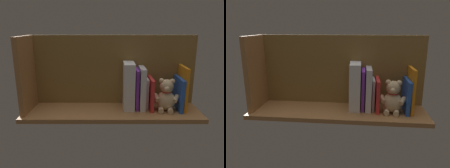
{
  "view_description": "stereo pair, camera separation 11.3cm",
  "coord_description": "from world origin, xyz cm",
  "views": [
    {
      "loc": [
        -0.13,
        109.63,
        43.89
      ],
      "look_at": [
        0.0,
        0.0,
        14.1
      ],
      "focal_mm": 35.09,
      "sensor_mm": 36.0,
      "label": 1
    },
    {
      "loc": [
        -11.46,
        109.03,
        43.89
      ],
      "look_at": [
        0.0,
        0.0,
        14.1
      ],
      "focal_mm": 35.09,
      "sensor_mm": 36.0,
      "label": 2
    }
  ],
  "objects": [
    {
      "name": "shelf_back_panel",
      "position": [
        0.0,
        -11.18,
        19.28
      ],
      "size": [
        92.35,
        1.5,
        38.57
      ],
      "primitive_type": "cube",
      "color": "olive",
      "rests_on": "ground_plane"
    },
    {
      "name": "book_4",
      "position": [
        -15.86,
        -2.99,
        11.14
      ],
      "size": [
        2.93,
        14.09,
        22.28
      ],
      "primitive_type": "cube",
      "color": "silver",
      "rests_on": "ground_plane"
    },
    {
      "name": "teddy_bear",
      "position": [
        -28.19,
        0.87,
        7.55
      ],
      "size": [
        13.7,
        12.21,
        17.16
      ],
      "rotation": [
        0.0,
        0.0,
        -0.18
      ],
      "color": "#D1B284",
      "rests_on": "ground_plane"
    },
    {
      "name": "shelf_side_divider",
      "position": [
        44.18,
        0.0,
        19.28
      ],
      "size": [
        2.4,
        20.86,
        38.57
      ],
      "primitive_type": "cube",
      "color": "#9E6B3D",
      "rests_on": "ground_plane"
    },
    {
      "name": "book_3",
      "position": [
        -18.51,
        -4.32,
        8.14
      ],
      "size": [
        1.26,
        11.43,
        16.28
      ],
      "primitive_type": "cube",
      "color": "silver",
      "rests_on": "ground_plane"
    },
    {
      "name": "book_1",
      "position": [
        -35.34,
        -1.76,
        8.51
      ],
      "size": [
        2.16,
        16.54,
        17.06
      ],
      "primitive_type": "cube",
      "rotation": [
        0.0,
        -0.03,
        0.0
      ],
      "color": "blue",
      "rests_on": "ground_plane"
    },
    {
      "name": "book_5",
      "position": [
        -13.02,
        -3.53,
        10.63
      ],
      "size": [
        1.65,
        12.99,
        21.26
      ],
      "primitive_type": "cube",
      "color": "purple",
      "rests_on": "ground_plane"
    },
    {
      "name": "ground_plane",
      "position": [
        0.0,
        0.0,
        -1.1
      ],
      "size": [
        92.35,
        26.86,
        2.2
      ],
      "primitive_type": "cube",
      "color": "#9E6B3D"
    },
    {
      "name": "dictionary_thick_white",
      "position": [
        -8.79,
        -2.89,
        12.38
      ],
      "size": [
        5.71,
        14.08,
        24.76
      ],
      "primitive_type": "cube",
      "color": "white",
      "rests_on": "ground_plane"
    },
    {
      "name": "book_2",
      "position": [
        -20.53,
        -2.41,
        8.39
      ],
      "size": [
        1.67,
        15.24,
        16.79
      ],
      "primitive_type": "cube",
      "color": "red",
      "rests_on": "ground_plane"
    },
    {
      "name": "book_0",
      "position": [
        -37.51,
        -2.38,
        11.45
      ],
      "size": [
        1.53,
        15.29,
        22.9
      ],
      "primitive_type": "cube",
      "color": "orange",
      "rests_on": "ground_plane"
    }
  ]
}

